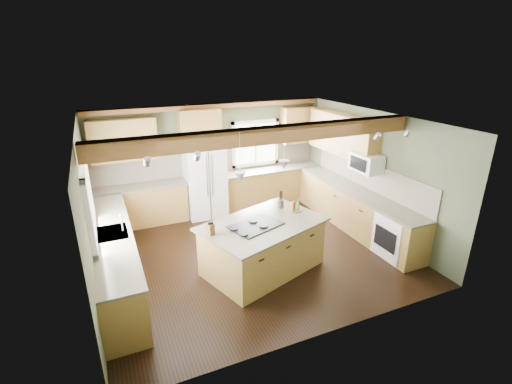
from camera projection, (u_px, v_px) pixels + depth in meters
name	position (u px, v px, depth m)	size (l,w,h in m)	color
floor	(252.00, 252.00, 7.35)	(5.60, 5.60, 0.00)	black
ceiling	(251.00, 121.00, 6.42)	(5.60, 5.60, 0.00)	silver
wall_back	(211.00, 157.00, 9.02)	(5.60, 5.60, 0.00)	#424A35
wall_left	(88.00, 216.00, 5.84)	(5.00, 5.00, 0.00)	#424A35
wall_right	(372.00, 172.00, 7.93)	(5.00, 5.00, 0.00)	#424A35
ceiling_beam	(266.00, 135.00, 5.93)	(5.55, 0.26, 0.26)	#573518
soffit_trim	(210.00, 106.00, 8.49)	(5.55, 0.20, 0.10)	#573518
backsplash_back	(212.00, 161.00, 9.04)	(5.58, 0.03, 0.58)	brown
backsplash_right	(369.00, 175.00, 8.00)	(0.03, 3.70, 0.58)	brown
base_cab_back_left	(141.00, 206.00, 8.40)	(2.02, 0.60, 0.88)	brown
counter_back_left	(139.00, 187.00, 8.24)	(2.06, 0.64, 0.04)	#473F34
base_cab_back_right	(271.00, 186.00, 9.63)	(2.62, 0.60, 0.88)	brown
counter_back_right	(272.00, 169.00, 9.47)	(2.66, 0.64, 0.04)	#473F34
base_cab_left	(116.00, 258.00, 6.30)	(0.60, 3.70, 0.88)	brown
counter_left	(112.00, 234.00, 6.13)	(0.64, 3.74, 0.04)	#473F34
base_cab_right	(355.00, 210.00, 8.17)	(0.60, 3.70, 0.88)	brown
counter_right	(357.00, 191.00, 8.01)	(0.64, 3.74, 0.04)	#473F34
upper_cab_back_left	(123.00, 140.00, 7.90)	(1.40, 0.35, 0.90)	brown
upper_cab_over_fridge	(200.00, 125.00, 8.46)	(0.96, 0.35, 0.70)	brown
upper_cab_right	(342.00, 135.00, 8.41)	(0.35, 2.20, 0.90)	brown
upper_cab_back_corner	(298.00, 125.00, 9.50)	(0.90, 0.35, 0.90)	brown
window_left	(87.00, 200.00, 5.80)	(0.04, 1.60, 1.05)	white
window_back	(255.00, 143.00, 9.35)	(1.10, 0.04, 1.00)	white
sink	(112.00, 233.00, 6.13)	(0.50, 0.65, 0.03)	#262628
faucet	(122.00, 224.00, 6.15)	(0.02, 0.02, 0.28)	#B2B2B7
dishwasher	(123.00, 303.00, 5.20)	(0.60, 0.60, 0.84)	white
oven	(397.00, 236.00, 7.06)	(0.60, 0.72, 0.84)	white
microwave	(366.00, 163.00, 7.72)	(0.40, 0.70, 0.38)	white
pendant_left	(240.00, 177.00, 5.81)	(0.18, 0.18, 0.16)	#B2B2B7
pendant_right	(284.00, 165.00, 6.43)	(0.18, 0.18, 0.16)	#B2B2B7
refrigerator	(205.00, 179.00, 8.73)	(0.90, 0.74, 1.80)	white
island	(263.00, 247.00, 6.64)	(1.99, 1.22, 0.88)	olive
island_top	(263.00, 224.00, 6.47)	(2.12, 1.35, 0.04)	#473F34
cooktop	(256.00, 225.00, 6.36)	(0.86, 0.57, 0.02)	black
knife_block	(211.00, 229.00, 6.03)	(0.11, 0.08, 0.18)	brown
utensil_crock	(281.00, 204.00, 7.08)	(0.12, 0.12, 0.15)	#3F3633
bottle_tray	(296.00, 206.00, 6.92)	(0.23, 0.23, 0.21)	brown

